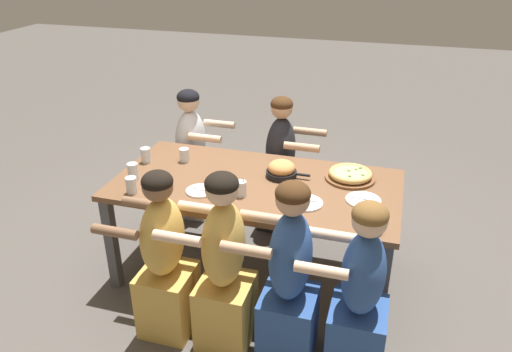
{
  "coord_description": "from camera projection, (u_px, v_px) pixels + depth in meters",
  "views": [
    {
      "loc": [
        0.88,
        -2.97,
        2.35
      ],
      "look_at": [
        0.0,
        0.0,
        0.81
      ],
      "focal_mm": 35.0,
      "sensor_mm": 36.0,
      "label": 1
    }
  ],
  "objects": [
    {
      "name": "ground_plane",
      "position": [
        256.0,
        271.0,
        3.82
      ],
      "size": [
        18.0,
        18.0,
        0.0
      ],
      "primitive_type": "plane",
      "color": "#514C47",
      "rests_on": "ground"
    },
    {
      "name": "dining_table",
      "position": [
        256.0,
        192.0,
        3.51
      ],
      "size": [
        1.98,
        1.0,
        0.76
      ],
      "color": "brown",
      "rests_on": "ground"
    },
    {
      "name": "pizza_board_main",
      "position": [
        350.0,
        175.0,
        3.51
      ],
      "size": [
        0.35,
        0.35,
        0.06
      ],
      "color": "brown",
      "rests_on": "dining_table"
    },
    {
      "name": "skillet_bowl",
      "position": [
        282.0,
        170.0,
        3.54
      ],
      "size": [
        0.32,
        0.22,
        0.12
      ],
      "color": "black",
      "rests_on": "dining_table"
    },
    {
      "name": "empty_plate_a",
      "position": [
        363.0,
        200.0,
        3.24
      ],
      "size": [
        0.23,
        0.23,
        0.02
      ],
      "color": "white",
      "rests_on": "dining_table"
    },
    {
      "name": "empty_plate_b",
      "position": [
        201.0,
        191.0,
        3.35
      ],
      "size": [
        0.2,
        0.2,
        0.02
      ],
      "color": "white",
      "rests_on": "dining_table"
    },
    {
      "name": "empty_plate_c",
      "position": [
        305.0,
        203.0,
        3.21
      ],
      "size": [
        0.23,
        0.23,
        0.02
      ],
      "color": "white",
      "rests_on": "dining_table"
    },
    {
      "name": "cocktail_glass_blue",
      "position": [
        241.0,
        189.0,
        3.28
      ],
      "size": [
        0.07,
        0.07,
        0.13
      ],
      "color": "silver",
      "rests_on": "dining_table"
    },
    {
      "name": "drinking_glass_a",
      "position": [
        132.0,
        186.0,
        3.32
      ],
      "size": [
        0.07,
        0.07,
        0.11
      ],
      "color": "silver",
      "rests_on": "dining_table"
    },
    {
      "name": "drinking_glass_b",
      "position": [
        184.0,
        156.0,
        3.78
      ],
      "size": [
        0.07,
        0.07,
        0.1
      ],
      "color": "silver",
      "rests_on": "dining_table"
    },
    {
      "name": "drinking_glass_c",
      "position": [
        146.0,
        156.0,
        3.76
      ],
      "size": [
        0.07,
        0.07,
        0.11
      ],
      "color": "silver",
      "rests_on": "dining_table"
    },
    {
      "name": "drinking_glass_d",
      "position": [
        133.0,
        172.0,
        3.49
      ],
      "size": [
        0.07,
        0.07,
        0.12
      ],
      "color": "silver",
      "rests_on": "dining_table"
    },
    {
      "name": "drinking_glass_e",
      "position": [
        378.0,
        224.0,
        2.89
      ],
      "size": [
        0.07,
        0.07,
        0.11
      ],
      "color": "silver",
      "rests_on": "dining_table"
    },
    {
      "name": "diner_far_center",
      "position": [
        281.0,
        170.0,
        4.2
      ],
      "size": [
        0.51,
        0.4,
        1.17
      ],
      "rotation": [
        0.0,
        0.0,
        -1.57
      ],
      "color": "#232328",
      "rests_on": "ground"
    },
    {
      "name": "diner_near_right",
      "position": [
        360.0,
        299.0,
        2.76
      ],
      "size": [
        0.51,
        0.4,
        1.12
      ],
      "rotation": [
        0.0,
        0.0,
        1.57
      ],
      "color": "#2D5193",
      "rests_on": "ground"
    },
    {
      "name": "diner_near_midleft",
      "position": [
        164.0,
        262.0,
        3.06
      ],
      "size": [
        0.51,
        0.4,
        1.13
      ],
      "rotation": [
        0.0,
        0.0,
        1.57
      ],
      "color": "gold",
      "rests_on": "ground"
    },
    {
      "name": "diner_near_center",
      "position": [
        224.0,
        270.0,
        2.95
      ],
      "size": [
        0.51,
        0.4,
        1.18
      ],
      "rotation": [
        0.0,
        0.0,
        1.57
      ],
      "color": "gold",
      "rests_on": "ground"
    },
    {
      "name": "diner_far_left",
      "position": [
        192.0,
        159.0,
        4.41
      ],
      "size": [
        0.51,
        0.4,
        1.16
      ],
      "rotation": [
        0.0,
        0.0,
        -1.57
      ],
      "color": "silver",
      "rests_on": "ground"
    },
    {
      "name": "diner_near_midright",
      "position": [
        289.0,
        282.0,
        2.85
      ],
      "size": [
        0.51,
        0.4,
        1.18
      ],
      "rotation": [
        0.0,
        0.0,
        1.57
      ],
      "color": "#2D5193",
      "rests_on": "ground"
    }
  ]
}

